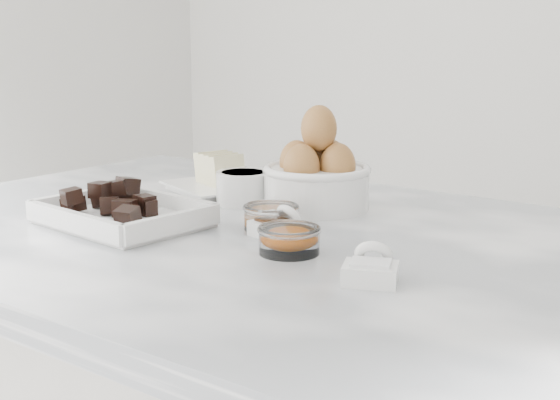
# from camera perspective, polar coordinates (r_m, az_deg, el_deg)

# --- Properties ---
(marble_slab) EXTENTS (1.20, 0.80, 0.04)m
(marble_slab) POSITION_cam_1_polar(r_m,az_deg,el_deg) (1.12, -1.74, -3.14)
(marble_slab) COLOR white
(marble_slab) RESTS_ON cabinet
(chocolate_dish) EXTENTS (0.25, 0.20, 0.06)m
(chocolate_dish) POSITION_cam_1_polar(r_m,az_deg,el_deg) (1.15, -11.46, -0.60)
(chocolate_dish) COLOR white
(chocolate_dish) RESTS_ON marble_slab
(butter_plate) EXTENTS (0.21, 0.21, 0.07)m
(butter_plate) POSITION_cam_1_polar(r_m,az_deg,el_deg) (1.38, -4.42, 1.64)
(butter_plate) COLOR white
(butter_plate) RESTS_ON marble_slab
(sugar_ramekin) EXTENTS (0.09, 0.09, 0.05)m
(sugar_ramekin) POSITION_cam_1_polar(r_m,az_deg,el_deg) (1.27, -2.69, 1.00)
(sugar_ramekin) COLOR white
(sugar_ramekin) RESTS_ON marble_slab
(egg_bowl) EXTENTS (0.17, 0.17, 0.16)m
(egg_bowl) POSITION_cam_1_polar(r_m,az_deg,el_deg) (1.23, 2.70, 1.82)
(egg_bowl) COLOR white
(egg_bowl) RESTS_ON marble_slab
(honey_bowl) EXTENTS (0.08, 0.08, 0.04)m
(honey_bowl) POSITION_cam_1_polar(r_m,az_deg,el_deg) (1.11, -0.65, -1.21)
(honey_bowl) COLOR white
(honey_bowl) RESTS_ON marble_slab
(zest_bowl) EXTENTS (0.08, 0.08, 0.04)m
(zest_bowl) POSITION_cam_1_polar(r_m,az_deg,el_deg) (0.99, 0.68, -2.85)
(zest_bowl) COLOR white
(zest_bowl) RESTS_ON marble_slab
(vanilla_spoon) EXTENTS (0.07, 0.08, 0.04)m
(vanilla_spoon) POSITION_cam_1_polar(r_m,az_deg,el_deg) (1.07, -0.17, -1.87)
(vanilla_spoon) COLOR white
(vanilla_spoon) RESTS_ON marble_slab
(salt_spoon) EXTENTS (0.08, 0.09, 0.05)m
(salt_spoon) POSITION_cam_1_polar(r_m,az_deg,el_deg) (0.89, 6.69, -4.99)
(salt_spoon) COLOR white
(salt_spoon) RESTS_ON marble_slab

